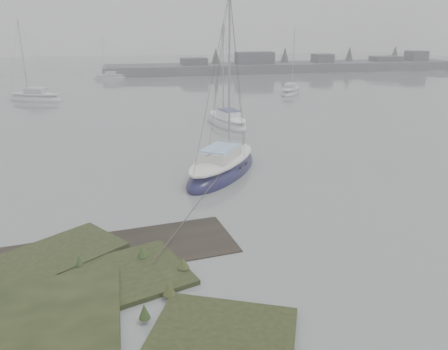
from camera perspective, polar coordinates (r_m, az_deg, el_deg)
ground at (r=39.93m, az=-10.86°, el=8.06°), size 160.00×160.00×0.00m
far_shoreline at (r=76.85m, az=8.81°, el=13.89°), size 60.00×8.00×4.15m
sailboat_main at (r=22.58m, az=-0.23°, el=0.87°), size 5.88×6.81×9.63m
sailboat_white at (r=33.90m, az=0.42°, el=6.93°), size 2.99×6.01×8.11m
sailboat_far_a at (r=49.34m, az=-23.41°, el=9.20°), size 6.28×4.53×8.53m
sailboat_far_b at (r=50.72m, az=8.68°, el=10.71°), size 4.39×5.55×7.66m
sailboat_far_c at (r=67.13m, az=-14.70°, el=12.24°), size 4.50×1.51×6.33m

